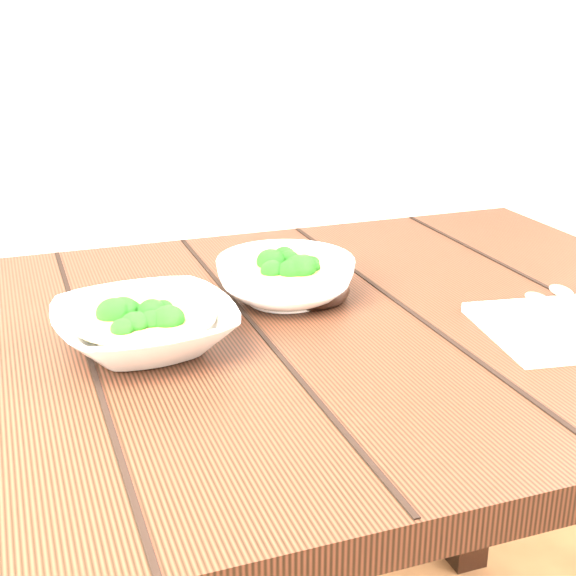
{
  "coord_description": "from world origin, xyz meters",
  "views": [
    {
      "loc": [
        -0.29,
        -0.85,
        1.13
      ],
      "look_at": [
        0.02,
        -0.01,
        0.8
      ],
      "focal_mm": 50.0,
      "sensor_mm": 36.0,
      "label": 1
    }
  ],
  "objects_px": {
    "trivet": "(308,289)",
    "table": "(274,415)",
    "napkin": "(574,327)",
    "soup_bowl_back": "(286,278)",
    "soup_bowl_front": "(145,326)"
  },
  "relations": [
    {
      "from": "soup_bowl_front",
      "to": "table",
      "type": "bearing_deg",
      "value": 3.14
    },
    {
      "from": "soup_bowl_back",
      "to": "trivet",
      "type": "height_order",
      "value": "soup_bowl_back"
    },
    {
      "from": "soup_bowl_back",
      "to": "table",
      "type": "bearing_deg",
      "value": -119.08
    },
    {
      "from": "soup_bowl_front",
      "to": "napkin",
      "type": "height_order",
      "value": "soup_bowl_front"
    },
    {
      "from": "napkin",
      "to": "soup_bowl_back",
      "type": "bearing_deg",
      "value": 151.75
    },
    {
      "from": "table",
      "to": "trivet",
      "type": "bearing_deg",
      "value": 45.01
    },
    {
      "from": "soup_bowl_front",
      "to": "trivet",
      "type": "bearing_deg",
      "value": 19.94
    },
    {
      "from": "soup_bowl_front",
      "to": "trivet",
      "type": "relative_size",
      "value": 2.0
    },
    {
      "from": "table",
      "to": "trivet",
      "type": "relative_size",
      "value": 11.01
    },
    {
      "from": "soup_bowl_front",
      "to": "napkin",
      "type": "xyz_separation_m",
      "value": [
        0.49,
        -0.13,
        -0.02
      ]
    },
    {
      "from": "trivet",
      "to": "table",
      "type": "bearing_deg",
      "value": -134.99
    },
    {
      "from": "table",
      "to": "soup_bowl_back",
      "type": "height_order",
      "value": "soup_bowl_back"
    },
    {
      "from": "napkin",
      "to": "trivet",
      "type": "bearing_deg",
      "value": 149.55
    },
    {
      "from": "trivet",
      "to": "napkin",
      "type": "height_order",
      "value": "trivet"
    },
    {
      "from": "trivet",
      "to": "soup_bowl_back",
      "type": "bearing_deg",
      "value": 167.78
    }
  ]
}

